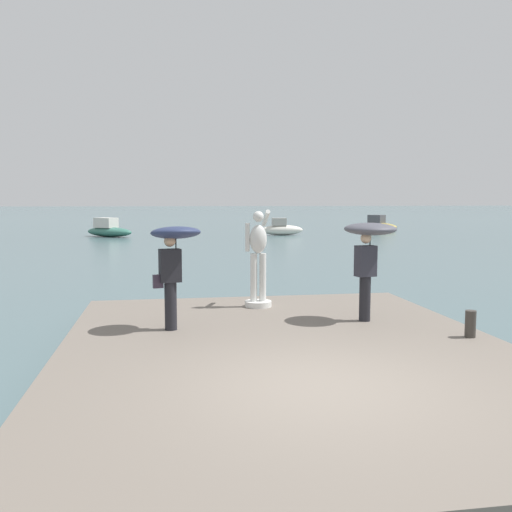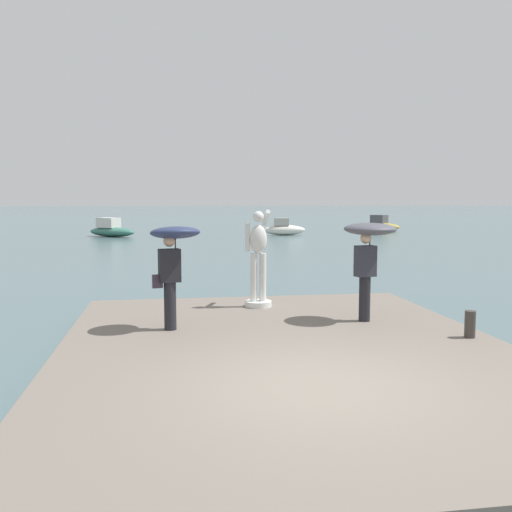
{
  "view_description": "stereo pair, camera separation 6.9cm",
  "coord_description": "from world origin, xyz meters",
  "px_view_note": "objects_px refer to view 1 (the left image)",
  "views": [
    {
      "loc": [
        -1.95,
        -6.78,
        2.76
      ],
      "look_at": [
        0.0,
        5.17,
        1.55
      ],
      "focal_mm": 39.47,
      "sensor_mm": 36.0,
      "label": 1
    },
    {
      "loc": [
        -1.88,
        -6.79,
        2.76
      ],
      "look_at": [
        0.0,
        5.17,
        1.55
      ],
      "focal_mm": 39.47,
      "sensor_mm": 36.0,
      "label": 2
    }
  ],
  "objects_px": {
    "statue_white_figure": "(258,263)",
    "onlooker_right": "(369,243)",
    "boat_near": "(109,230)",
    "boat_far": "(378,225)",
    "onlooker_left": "(174,250)",
    "boat_mid": "(282,229)",
    "mooring_bollard": "(470,324)"
  },
  "relations": [
    {
      "from": "statue_white_figure",
      "to": "onlooker_right",
      "type": "bearing_deg",
      "value": -42.97
    },
    {
      "from": "onlooker_right",
      "to": "mooring_bollard",
      "type": "xyz_separation_m",
      "value": [
        1.26,
        -1.6,
        -1.3
      ]
    },
    {
      "from": "statue_white_figure",
      "to": "mooring_bollard",
      "type": "distance_m",
      "value": 4.67
    },
    {
      "from": "onlooker_left",
      "to": "boat_mid",
      "type": "distance_m",
      "value": 33.98
    },
    {
      "from": "boat_near",
      "to": "onlooker_left",
      "type": "bearing_deg",
      "value": -82.62
    },
    {
      "from": "onlooker_left",
      "to": "onlooker_right",
      "type": "relative_size",
      "value": 1.0
    },
    {
      "from": "onlooker_right",
      "to": "statue_white_figure",
      "type": "bearing_deg",
      "value": 137.03
    },
    {
      "from": "onlooker_right",
      "to": "boat_mid",
      "type": "bearing_deg",
      "value": 81.04
    },
    {
      "from": "mooring_bollard",
      "to": "boat_near",
      "type": "relative_size",
      "value": 0.11
    },
    {
      "from": "boat_mid",
      "to": "boat_near",
      "type": "bearing_deg",
      "value": 178.73
    },
    {
      "from": "statue_white_figure",
      "to": "onlooker_right",
      "type": "height_order",
      "value": "statue_white_figure"
    },
    {
      "from": "statue_white_figure",
      "to": "onlooker_right",
      "type": "distance_m",
      "value": 2.64
    },
    {
      "from": "boat_mid",
      "to": "statue_white_figure",
      "type": "bearing_deg",
      "value": -102.83
    },
    {
      "from": "onlooker_left",
      "to": "boat_near",
      "type": "relative_size",
      "value": 0.46
    },
    {
      "from": "statue_white_figure",
      "to": "boat_near",
      "type": "height_order",
      "value": "statue_white_figure"
    },
    {
      "from": "statue_white_figure",
      "to": "boat_far",
      "type": "xyz_separation_m",
      "value": [
        17.04,
        36.09,
        -0.88
      ]
    },
    {
      "from": "onlooker_right",
      "to": "boat_far",
      "type": "xyz_separation_m",
      "value": [
        15.15,
        37.85,
        -1.43
      ]
    },
    {
      "from": "statue_white_figure",
      "to": "boat_mid",
      "type": "relative_size",
      "value": 0.65
    },
    {
      "from": "boat_near",
      "to": "boat_mid",
      "type": "relative_size",
      "value": 1.25
    },
    {
      "from": "boat_near",
      "to": "onlooker_right",
      "type": "bearing_deg",
      "value": -76.26
    },
    {
      "from": "boat_near",
      "to": "statue_white_figure",
      "type": "bearing_deg",
      "value": -78.81
    },
    {
      "from": "boat_far",
      "to": "onlooker_right",
      "type": "bearing_deg",
      "value": -111.82
    },
    {
      "from": "boat_near",
      "to": "boat_far",
      "type": "height_order",
      "value": "boat_near"
    },
    {
      "from": "statue_white_figure",
      "to": "boat_near",
      "type": "distance_m",
      "value": 31.75
    },
    {
      "from": "boat_mid",
      "to": "boat_far",
      "type": "relative_size",
      "value": 0.92
    },
    {
      "from": "boat_near",
      "to": "boat_far",
      "type": "xyz_separation_m",
      "value": [
        23.19,
        4.95,
        -0.01
      ]
    },
    {
      "from": "onlooker_right",
      "to": "boat_near",
      "type": "bearing_deg",
      "value": 103.74
    },
    {
      "from": "statue_white_figure",
      "to": "onlooker_right",
      "type": "relative_size",
      "value": 1.12
    },
    {
      "from": "onlooker_left",
      "to": "boat_mid",
      "type": "bearing_deg",
      "value": 74.8
    },
    {
      "from": "mooring_bollard",
      "to": "boat_near",
      "type": "height_order",
      "value": "boat_near"
    },
    {
      "from": "onlooker_left",
      "to": "boat_far",
      "type": "height_order",
      "value": "onlooker_left"
    },
    {
      "from": "boat_mid",
      "to": "onlooker_left",
      "type": "bearing_deg",
      "value": -105.2
    }
  ]
}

